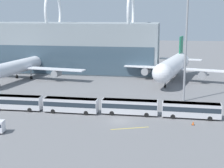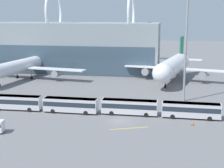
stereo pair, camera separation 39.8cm
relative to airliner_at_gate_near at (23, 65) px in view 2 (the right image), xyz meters
name	(u,v)px [view 2 (the right image)]	position (x,y,z in m)	size (l,w,h in m)	color
ground_plane	(119,121)	(39.55, -41.27, -4.72)	(440.00, 440.00, 0.00)	slate
terminal_building	(19,45)	(-10.10, 19.59, 5.00)	(111.09, 22.25, 31.60)	gray
airliner_at_gate_near	(23,65)	(0.00, 0.00, 0.00)	(44.93, 41.75, 14.49)	silver
airliner_at_gate_far	(173,66)	(50.75, 3.66, 0.48)	(33.71, 35.78, 14.09)	white
shuttle_bus_1	(16,102)	(14.33, -36.67, -2.74)	(12.45, 2.83, 3.39)	silver
shuttle_bus_2	(71,104)	(27.71, -36.84, -2.74)	(12.46, 2.85, 3.39)	silver
shuttle_bus_3	(129,106)	(41.10, -36.16, -2.74)	(12.43, 2.76, 3.39)	silver
shuttle_bus_4	(191,109)	(54.49, -36.55, -2.74)	(12.48, 2.93, 3.39)	silver
floodlight_mast	(187,11)	(53.45, -21.84, 18.17)	(3.01, 3.01, 32.39)	gray
lane_stripe_2	(129,128)	(42.19, -45.33, -4.72)	(7.74, 0.25, 0.01)	yellow
traffic_cone_0	(193,123)	(54.65, -41.18, -4.32)	(0.63, 0.63, 0.81)	black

